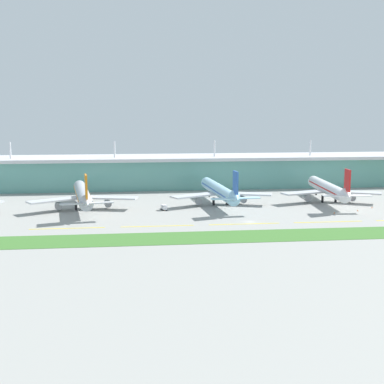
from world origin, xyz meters
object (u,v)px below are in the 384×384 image
at_px(baggage_cart, 164,207).
at_px(airliner_far_middle, 329,189).
at_px(airliner_near_middle, 83,195).
at_px(safety_cone_left_wingtip, 372,207).
at_px(safety_cone_right_wingtip, 334,213).
at_px(airliner_center, 220,191).
at_px(safety_cone_nose_front, 358,210).

bearing_deg(baggage_cart, airliner_far_middle, 8.55).
bearing_deg(airliner_far_middle, airliner_near_middle, -177.35).
xyz_separation_m(safety_cone_left_wingtip, safety_cone_right_wingtip, (-21.75, -9.97, 0.00)).
relative_size(airliner_near_middle, safety_cone_right_wingtip, 90.69).
relative_size(airliner_center, baggage_cart, 16.02).
xyz_separation_m(baggage_cart, safety_cone_nose_front, (84.75, -11.67, -0.91)).
bearing_deg(airliner_center, safety_cone_nose_front, -21.84).
bearing_deg(safety_cone_nose_front, airliner_near_middle, 171.35).
distance_m(airliner_far_middle, safety_cone_right_wingtip, 29.18).
relative_size(airliner_far_middle, baggage_cart, 15.56).
distance_m(baggage_cart, safety_cone_right_wingtip, 74.19).
distance_m(airliner_center, safety_cone_left_wingtip, 69.75).
xyz_separation_m(airliner_center, safety_cone_left_wingtip, (67.39, -16.93, -6.10)).
bearing_deg(airliner_near_middle, safety_cone_nose_front, -8.65).
height_order(safety_cone_left_wingtip, safety_cone_nose_front, same).
bearing_deg(airliner_near_middle, baggage_cart, -10.55).
distance_m(airliner_near_middle, safety_cone_left_wingtip, 130.93).
bearing_deg(airliner_near_middle, safety_cone_left_wingtip, -5.32).
relative_size(baggage_cart, safety_cone_nose_front, 5.66).
bearing_deg(baggage_cart, safety_cone_nose_front, -7.84).
xyz_separation_m(airliner_near_middle, baggage_cart, (35.91, -6.69, -5.19)).
bearing_deg(baggage_cart, airliner_center, 23.13).
bearing_deg(safety_cone_right_wingtip, baggage_cart, 168.02).
bearing_deg(airliner_far_middle, safety_cone_left_wingtip, -51.29).
distance_m(airliner_center, safety_cone_nose_front, 62.60).
bearing_deg(airliner_near_middle, airliner_center, 4.38).
xyz_separation_m(airliner_far_middle, safety_cone_left_wingtip, (14.03, -17.50, -6.10)).
distance_m(baggage_cart, safety_cone_left_wingtip, 94.47).
height_order(airliner_near_middle, airliner_far_middle, same).
bearing_deg(safety_cone_right_wingtip, safety_cone_nose_front, 17.01).
xyz_separation_m(baggage_cart, safety_cone_left_wingtip, (94.31, -5.43, -0.91)).
distance_m(airliner_near_middle, baggage_cart, 36.89).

